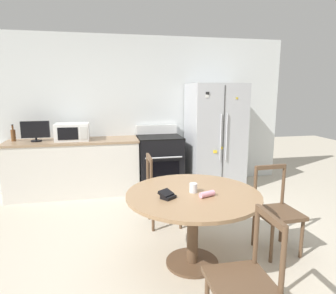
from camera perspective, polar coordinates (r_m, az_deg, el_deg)
ground_plane at (r=3.22m, az=2.09°, el=-20.94°), size 14.00×14.00×0.00m
back_wall at (r=5.36m, az=-4.84°, el=6.61°), size 5.20×0.10×2.60m
kitchen_counter at (r=5.12m, az=-17.36°, el=-3.71°), size 2.07×0.64×0.90m
refrigerator at (r=5.26m, az=8.86°, el=2.04°), size 0.90×0.80×1.80m
oven_range at (r=5.15m, az=-1.58°, el=-2.92°), size 0.73×0.68×1.08m
microwave at (r=5.00m, az=-17.78°, el=2.76°), size 0.52×0.39×0.27m
countertop_tv at (r=5.08m, az=-23.93°, el=2.90°), size 0.42×0.16×0.32m
counter_bottle at (r=5.28m, az=-27.39°, el=2.07°), size 0.07×0.07×0.26m
dining_table at (r=2.93m, az=4.79°, el=-11.11°), size 1.28×1.28×0.74m
dining_chair_far at (r=3.81m, az=-1.12°, el=-8.48°), size 0.43×0.43×0.90m
dining_chair_near at (r=2.26m, az=14.35°, el=-23.56°), size 0.43×0.43×0.90m
dining_chair_right at (r=3.42m, az=19.97°, el=-11.50°), size 0.43×0.43×0.90m
candle_glass at (r=2.88m, az=4.84°, el=-7.87°), size 0.08×0.08×0.09m
folded_napkin at (r=2.78m, az=7.45°, el=-8.88°), size 0.16×0.10×0.05m
wallet at (r=2.73m, az=-0.17°, el=-9.16°), size 0.17×0.17×0.07m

